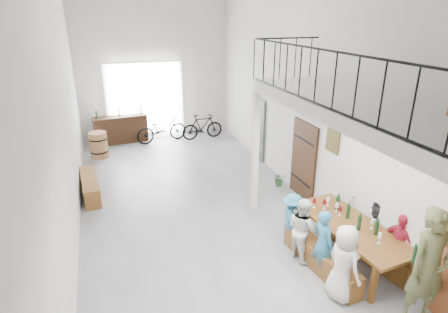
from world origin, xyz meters
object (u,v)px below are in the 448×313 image
object	(u,v)px
bicycle_near	(162,129)
tasting_table	(351,229)
bench_inner	(320,259)
host_standing	(429,268)
oak_barrel	(99,145)
serving_counter	(121,129)
side_bench	(90,186)

from	to	relation	value
bicycle_near	tasting_table	bearing A→B (deg)	-175.41
bench_inner	host_standing	world-z (taller)	host_standing
oak_barrel	serving_counter	bearing A→B (deg)	58.58
side_bench	oak_barrel	world-z (taller)	oak_barrel
oak_barrel	serving_counter	distance (m)	1.57
bench_inner	oak_barrel	bearing A→B (deg)	111.90
bench_inner	side_bench	xyz separation A→B (m)	(-4.04, 4.56, 0.02)
serving_counter	host_standing	world-z (taller)	host_standing
side_bench	bicycle_near	size ratio (longest dim) A/B	0.94
tasting_table	bicycle_near	distance (m)	8.51
bench_inner	host_standing	size ratio (longest dim) A/B	1.02
bench_inner	side_bench	bearing A→B (deg)	126.44
oak_barrel	host_standing	bearing A→B (deg)	-62.95
bench_inner	serving_counter	bearing A→B (deg)	103.53
oak_barrel	bicycle_near	xyz separation A→B (m)	(2.23, 0.92, 0.07)
side_bench	oak_barrel	distance (m)	2.81
host_standing	bicycle_near	world-z (taller)	host_standing
serving_counter	oak_barrel	bearing A→B (deg)	-127.78
tasting_table	side_bench	size ratio (longest dim) A/B	1.42
bench_inner	host_standing	distance (m)	1.90
serving_counter	host_standing	bearing A→B (deg)	-76.34
bench_inner	serving_counter	size ratio (longest dim) A/B	1.05
bench_inner	bicycle_near	xyz separation A→B (m)	(-1.52, 8.27, 0.27)
bench_inner	side_bench	size ratio (longest dim) A/B	1.12
tasting_table	host_standing	size ratio (longest dim) A/B	1.29
tasting_table	host_standing	world-z (taller)	host_standing
side_bench	bench_inner	bearing A→B (deg)	-48.42
side_bench	serving_counter	world-z (taller)	serving_counter
tasting_table	bench_inner	bearing A→B (deg)	178.55
tasting_table	host_standing	bearing A→B (deg)	-90.49
bicycle_near	serving_counter	bearing A→B (deg)	63.36
oak_barrel	serving_counter	size ratio (longest dim) A/B	0.46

